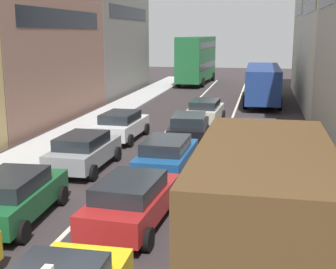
{
  "coord_description": "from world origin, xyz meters",
  "views": [
    {
      "loc": [
        3.59,
        -5.87,
        5.56
      ],
      "look_at": [
        0.0,
        12.0,
        1.6
      ],
      "focal_mm": 50.57,
      "sensor_mm": 36.0,
      "label": 1
    }
  ],
  "objects_px": {
    "hatchback_centre_lane_third": "(167,155)",
    "coupe_centre_lane_fourth": "(189,128)",
    "sedan_left_lane_fourth": "(121,125)",
    "sedan_centre_lane_fifth": "(205,111)",
    "removalist_box_truck": "(263,213)",
    "wagon_right_lane_far": "(258,136)",
    "sedan_centre_lane_second": "(132,200)",
    "sedan_left_lane_third": "(84,151)",
    "wagon_left_lane_second": "(13,196)",
    "bus_far_queue_secondary": "(197,58)",
    "bus_mid_queue_primary": "(263,81)",
    "sedan_right_lane_behind_truck": "(258,172)"
  },
  "relations": [
    {
      "from": "sedan_left_lane_third",
      "to": "bus_far_queue_secondary",
      "type": "xyz_separation_m",
      "value": [
        -0.04,
        33.51,
        2.03
      ]
    },
    {
      "from": "sedan_left_lane_third",
      "to": "bus_mid_queue_primary",
      "type": "bearing_deg",
      "value": -18.26
    },
    {
      "from": "removalist_box_truck",
      "to": "wagon_right_lane_far",
      "type": "height_order",
      "value": "removalist_box_truck"
    },
    {
      "from": "wagon_left_lane_second",
      "to": "sedan_left_lane_fourth",
      "type": "bearing_deg",
      "value": -2.96
    },
    {
      "from": "bus_mid_queue_primary",
      "to": "bus_far_queue_secondary",
      "type": "height_order",
      "value": "bus_far_queue_secondary"
    },
    {
      "from": "sedan_left_lane_third",
      "to": "hatchback_centre_lane_third",
      "type": "bearing_deg",
      "value": -90.36
    },
    {
      "from": "coupe_centre_lane_fourth",
      "to": "bus_mid_queue_primary",
      "type": "relative_size",
      "value": 0.42
    },
    {
      "from": "sedan_right_lane_behind_truck",
      "to": "sedan_centre_lane_fifth",
      "type": "bearing_deg",
      "value": 14.19
    },
    {
      "from": "sedan_centre_lane_second",
      "to": "coupe_centre_lane_fourth",
      "type": "relative_size",
      "value": 1.0
    },
    {
      "from": "removalist_box_truck",
      "to": "hatchback_centre_lane_third",
      "type": "height_order",
      "value": "removalist_box_truck"
    },
    {
      "from": "sedan_right_lane_behind_truck",
      "to": "bus_far_queue_secondary",
      "type": "height_order",
      "value": "bus_far_queue_secondary"
    },
    {
      "from": "sedan_centre_lane_fifth",
      "to": "bus_far_queue_secondary",
      "type": "bearing_deg",
      "value": 11.57
    },
    {
      "from": "coupe_centre_lane_fourth",
      "to": "removalist_box_truck",
      "type": "bearing_deg",
      "value": -168.97
    },
    {
      "from": "sedan_left_lane_third",
      "to": "wagon_left_lane_second",
      "type": "bearing_deg",
      "value": -179.37
    },
    {
      "from": "sedan_left_lane_fourth",
      "to": "sedan_centre_lane_fifth",
      "type": "relative_size",
      "value": 1.0
    },
    {
      "from": "sedan_left_lane_third",
      "to": "sedan_centre_lane_fifth",
      "type": "distance_m",
      "value": 11.51
    },
    {
      "from": "removalist_box_truck",
      "to": "coupe_centre_lane_fourth",
      "type": "bearing_deg",
      "value": 15.04
    },
    {
      "from": "sedan_centre_lane_second",
      "to": "hatchback_centre_lane_third",
      "type": "xyz_separation_m",
      "value": [
        -0.02,
        5.21,
        0.0
      ]
    },
    {
      "from": "wagon_left_lane_second",
      "to": "sedan_centre_lane_second",
      "type": "bearing_deg",
      "value": -88.13
    },
    {
      "from": "hatchback_centre_lane_third",
      "to": "coupe_centre_lane_fourth",
      "type": "relative_size",
      "value": 0.98
    },
    {
      "from": "sedan_centre_lane_second",
      "to": "sedan_right_lane_behind_truck",
      "type": "bearing_deg",
      "value": -40.95
    },
    {
      "from": "sedan_centre_lane_fifth",
      "to": "removalist_box_truck",
      "type": "bearing_deg",
      "value": -167.53
    },
    {
      "from": "sedan_centre_lane_second",
      "to": "bus_far_queue_secondary",
      "type": "height_order",
      "value": "bus_far_queue_secondary"
    },
    {
      "from": "sedan_centre_lane_second",
      "to": "wagon_right_lane_far",
      "type": "relative_size",
      "value": 1.02
    },
    {
      "from": "sedan_left_lane_fourth",
      "to": "wagon_right_lane_far",
      "type": "relative_size",
      "value": 1.01
    },
    {
      "from": "hatchback_centre_lane_third",
      "to": "sedan_left_lane_fourth",
      "type": "bearing_deg",
      "value": 33.72
    },
    {
      "from": "removalist_box_truck",
      "to": "sedan_centre_lane_fifth",
      "type": "distance_m",
      "value": 19.82
    },
    {
      "from": "coupe_centre_lane_fourth",
      "to": "sedan_centre_lane_fifth",
      "type": "relative_size",
      "value": 1.01
    },
    {
      "from": "hatchback_centre_lane_third",
      "to": "sedan_right_lane_behind_truck",
      "type": "xyz_separation_m",
      "value": [
        3.56,
        -1.62,
        0.0
      ]
    },
    {
      "from": "removalist_box_truck",
      "to": "hatchback_centre_lane_third",
      "type": "xyz_separation_m",
      "value": [
        -3.71,
        8.48,
        -1.18
      ]
    },
    {
      "from": "sedan_left_lane_fourth",
      "to": "bus_far_queue_secondary",
      "type": "bearing_deg",
      "value": 1.94
    },
    {
      "from": "bus_mid_queue_primary",
      "to": "sedan_left_lane_fourth",
      "type": "bearing_deg",
      "value": 153.34
    },
    {
      "from": "sedan_centre_lane_second",
      "to": "sedan_right_lane_behind_truck",
      "type": "xyz_separation_m",
      "value": [
        3.54,
        3.59,
        0.0
      ]
    },
    {
      "from": "sedan_centre_lane_second",
      "to": "sedan_centre_lane_fifth",
      "type": "relative_size",
      "value": 1.01
    },
    {
      "from": "sedan_left_lane_fourth",
      "to": "sedan_right_lane_behind_truck",
      "type": "relative_size",
      "value": 1.01
    },
    {
      "from": "wagon_left_lane_second",
      "to": "sedan_left_lane_third",
      "type": "xyz_separation_m",
      "value": [
        0.04,
        5.61,
        0.0
      ]
    },
    {
      "from": "wagon_left_lane_second",
      "to": "sedan_left_lane_third",
      "type": "bearing_deg",
      "value": -3.55
    },
    {
      "from": "wagon_left_lane_second",
      "to": "bus_mid_queue_primary",
      "type": "bearing_deg",
      "value": -18.56
    },
    {
      "from": "wagon_left_lane_second",
      "to": "hatchback_centre_lane_third",
      "type": "relative_size",
      "value": 1.01
    },
    {
      "from": "sedan_centre_lane_second",
      "to": "hatchback_centre_lane_third",
      "type": "distance_m",
      "value": 5.21
    },
    {
      "from": "removalist_box_truck",
      "to": "wagon_left_lane_second",
      "type": "xyz_separation_m",
      "value": [
        -7.24,
        2.95,
        -1.18
      ]
    },
    {
      "from": "sedan_centre_lane_fifth",
      "to": "sedan_right_lane_behind_truck",
      "type": "distance_m",
      "value": 13.05
    },
    {
      "from": "sedan_left_lane_third",
      "to": "wagon_right_lane_far",
      "type": "distance_m",
      "value": 8.13
    },
    {
      "from": "sedan_left_lane_third",
      "to": "bus_far_queue_secondary",
      "type": "relative_size",
      "value": 0.41
    },
    {
      "from": "sedan_left_lane_third",
      "to": "coupe_centre_lane_fourth",
      "type": "distance_m",
      "value": 6.58
    },
    {
      "from": "bus_mid_queue_primary",
      "to": "sedan_centre_lane_second",
      "type": "bearing_deg",
      "value": 171.32
    },
    {
      "from": "sedan_right_lane_behind_truck",
      "to": "bus_mid_queue_primary",
      "type": "relative_size",
      "value": 0.41
    },
    {
      "from": "bus_mid_queue_primary",
      "to": "wagon_left_lane_second",
      "type": "bearing_deg",
      "value": 163.87
    },
    {
      "from": "sedan_centre_lane_second",
      "to": "wagon_left_lane_second",
      "type": "height_order",
      "value": "same"
    },
    {
      "from": "sedan_left_lane_fourth",
      "to": "bus_mid_queue_primary",
      "type": "distance_m",
      "value": 16.41
    }
  ]
}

